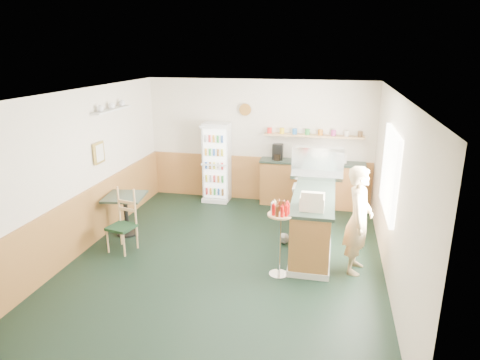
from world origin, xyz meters
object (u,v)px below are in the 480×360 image
(cafe_table, at_px, (126,207))
(shopkeeper, at_px, (358,220))
(cash_register, at_px, (312,202))
(condiment_stand, at_px, (280,226))
(cafe_chair, at_px, (123,218))
(drinks_fridge, at_px, (217,162))
(display_case, at_px, (318,163))

(cafe_table, bearing_deg, shopkeeper, -6.95)
(cash_register, xyz_separation_m, cafe_table, (-3.40, 0.59, -0.58))
(cash_register, xyz_separation_m, condiment_stand, (-0.44, -0.32, -0.31))
(shopkeeper, bearing_deg, cafe_table, 92.64)
(cafe_chair, bearing_deg, condiment_stand, 4.79)
(shopkeeper, relative_size, condiment_stand, 1.44)
(drinks_fridge, relative_size, cafe_table, 2.26)
(drinks_fridge, xyz_separation_m, display_case, (2.26, -1.09, 0.40))
(display_case, distance_m, cash_register, 1.69)
(condiment_stand, xyz_separation_m, cafe_chair, (-2.72, 0.35, -0.24))
(display_case, bearing_deg, cafe_table, -162.11)
(cash_register, bearing_deg, condiment_stand, -143.85)
(cafe_table, bearing_deg, display_case, 17.89)
(cafe_table, distance_m, cafe_chair, 0.61)
(condiment_stand, distance_m, cafe_chair, 2.75)
(shopkeeper, height_order, cafe_table, shopkeeper)
(drinks_fridge, distance_m, cafe_chair, 2.91)
(shopkeeper, relative_size, cafe_table, 2.16)
(shopkeeper, distance_m, cafe_table, 4.14)
(shopkeeper, bearing_deg, cafe_chair, 100.42)
(cash_register, height_order, cafe_chair, cash_register)
(drinks_fridge, distance_m, cash_register, 3.59)
(cafe_chair, bearing_deg, cash_register, 11.51)
(drinks_fridge, xyz_separation_m, cash_register, (2.26, -2.78, 0.23))
(drinks_fridge, bearing_deg, shopkeeper, -42.31)
(shopkeeper, relative_size, cafe_chair, 1.57)
(drinks_fridge, distance_m, cafe_table, 2.50)
(display_case, xyz_separation_m, condiment_stand, (-0.44, -2.00, -0.47))
(display_case, height_order, cafe_table, display_case)
(display_case, relative_size, cafe_chair, 0.89)
(display_case, bearing_deg, condiment_stand, -102.47)
(cash_register, relative_size, cafe_table, 0.49)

